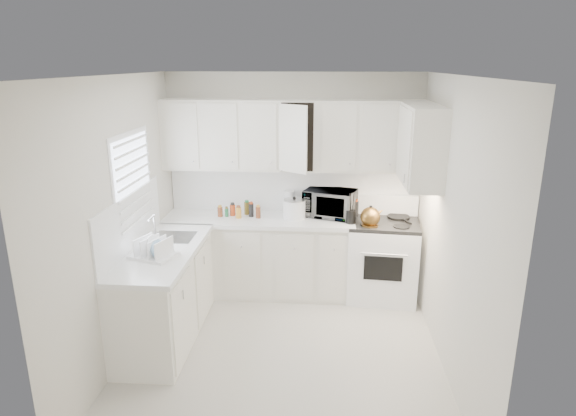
# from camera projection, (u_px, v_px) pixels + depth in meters

# --- Properties ---
(floor) EXTENTS (3.20, 3.20, 0.00)m
(floor) POSITION_uv_depth(u_px,v_px,m) (283.00, 351.00, 4.82)
(floor) COLOR beige
(floor) RESTS_ON ground
(ceiling) EXTENTS (3.20, 3.20, 0.00)m
(ceiling) POSITION_uv_depth(u_px,v_px,m) (282.00, 75.00, 4.08)
(ceiling) COLOR white
(ceiling) RESTS_ON ground
(wall_back) EXTENTS (3.00, 0.00, 3.00)m
(wall_back) POSITION_uv_depth(u_px,v_px,m) (293.00, 183.00, 5.98)
(wall_back) COLOR silver
(wall_back) RESTS_ON ground
(wall_front) EXTENTS (3.00, 0.00, 3.00)m
(wall_front) POSITION_uv_depth(u_px,v_px,m) (259.00, 310.00, 2.92)
(wall_front) COLOR silver
(wall_front) RESTS_ON ground
(wall_left) EXTENTS (0.00, 3.20, 3.20)m
(wall_left) POSITION_uv_depth(u_px,v_px,m) (120.00, 221.00, 4.56)
(wall_left) COLOR silver
(wall_left) RESTS_ON ground
(wall_right) EXTENTS (0.00, 3.20, 3.20)m
(wall_right) POSITION_uv_depth(u_px,v_px,m) (452.00, 229.00, 4.35)
(wall_right) COLOR silver
(wall_right) RESTS_ON ground
(window_blinds) EXTENTS (0.06, 0.96, 1.06)m
(window_blinds) POSITION_uv_depth(u_px,v_px,m) (134.00, 185.00, 4.82)
(window_blinds) COLOR white
(window_blinds) RESTS_ON wall_left
(lower_cabinets_back) EXTENTS (2.22, 0.60, 0.90)m
(lower_cabinets_back) POSITION_uv_depth(u_px,v_px,m) (259.00, 257.00, 5.96)
(lower_cabinets_back) COLOR silver
(lower_cabinets_back) RESTS_ON floor
(lower_cabinets_left) EXTENTS (0.60, 1.60, 0.90)m
(lower_cabinets_left) POSITION_uv_depth(u_px,v_px,m) (165.00, 296.00, 4.97)
(lower_cabinets_left) COLOR silver
(lower_cabinets_left) RESTS_ON floor
(countertop_back) EXTENTS (2.24, 0.64, 0.05)m
(countertop_back) POSITION_uv_depth(u_px,v_px,m) (259.00, 220.00, 5.82)
(countertop_back) COLOR silver
(countertop_back) RESTS_ON lower_cabinets_back
(countertop_left) EXTENTS (0.64, 1.62, 0.05)m
(countertop_left) POSITION_uv_depth(u_px,v_px,m) (163.00, 252.00, 4.83)
(countertop_left) COLOR silver
(countertop_left) RESTS_ON lower_cabinets_left
(backsplash_back) EXTENTS (2.98, 0.02, 0.55)m
(backsplash_back) POSITION_uv_depth(u_px,v_px,m) (293.00, 189.00, 5.99)
(backsplash_back) COLOR white
(backsplash_back) RESTS_ON wall_back
(backsplash_left) EXTENTS (0.02, 1.60, 0.55)m
(backsplash_left) POSITION_uv_depth(u_px,v_px,m) (130.00, 222.00, 4.77)
(backsplash_left) COLOR white
(backsplash_left) RESTS_ON wall_left
(upper_cabinets_back) EXTENTS (3.00, 0.33, 0.80)m
(upper_cabinets_back) POSITION_uv_depth(u_px,v_px,m) (293.00, 170.00, 5.77)
(upper_cabinets_back) COLOR silver
(upper_cabinets_back) RESTS_ON wall_back
(upper_cabinets_right) EXTENTS (0.33, 0.90, 0.80)m
(upper_cabinets_right) POSITION_uv_depth(u_px,v_px,m) (418.00, 184.00, 5.08)
(upper_cabinets_right) COLOR silver
(upper_cabinets_right) RESTS_ON wall_right
(sink) EXTENTS (0.42, 0.38, 0.30)m
(sink) POSITION_uv_depth(u_px,v_px,m) (173.00, 226.00, 5.13)
(sink) COLOR gray
(sink) RESTS_ON countertop_left
(stove) EXTENTS (0.84, 0.71, 1.21)m
(stove) POSITION_uv_depth(u_px,v_px,m) (383.00, 250.00, 5.77)
(stove) COLOR white
(stove) RESTS_ON floor
(tea_kettle) EXTENTS (0.34, 0.31, 0.25)m
(tea_kettle) POSITION_uv_depth(u_px,v_px,m) (370.00, 215.00, 5.50)
(tea_kettle) COLOR brown
(tea_kettle) RESTS_ON stove
(frying_pan) EXTENTS (0.40, 0.50, 0.04)m
(frying_pan) POSITION_uv_depth(u_px,v_px,m) (399.00, 216.00, 5.81)
(frying_pan) COLOR black
(frying_pan) RESTS_ON stove
(microwave) EXTENTS (0.65, 0.48, 0.39)m
(microwave) POSITION_uv_depth(u_px,v_px,m) (330.00, 200.00, 5.82)
(microwave) COLOR gray
(microwave) RESTS_ON countertop_back
(rice_cooker) EXTENTS (0.26, 0.26, 0.26)m
(rice_cooker) POSITION_uv_depth(u_px,v_px,m) (294.00, 208.00, 5.75)
(rice_cooker) COLOR white
(rice_cooker) RESTS_ON countertop_back
(paper_towel) EXTENTS (0.12, 0.12, 0.27)m
(paper_towel) POSITION_uv_depth(u_px,v_px,m) (289.00, 202.00, 5.97)
(paper_towel) COLOR white
(paper_towel) RESTS_ON countertop_back
(utensil_crock) EXTENTS (0.12, 0.12, 0.36)m
(utensil_crock) POSITION_uv_depth(u_px,v_px,m) (351.00, 208.00, 5.56)
(utensil_crock) COLOR black
(utensil_crock) RESTS_ON countertop_back
(dish_rack) EXTENTS (0.47, 0.41, 0.22)m
(dish_rack) POSITION_uv_depth(u_px,v_px,m) (153.00, 246.00, 4.61)
(dish_rack) COLOR white
(dish_rack) RESTS_ON countertop_left
(spice_left_0) EXTENTS (0.06, 0.06, 0.13)m
(spice_left_0) POSITION_uv_depth(u_px,v_px,m) (222.00, 208.00, 5.95)
(spice_left_0) COLOR brown
(spice_left_0) RESTS_ON countertop_back
(spice_left_1) EXTENTS (0.06, 0.06, 0.13)m
(spice_left_1) POSITION_uv_depth(u_px,v_px,m) (227.00, 211.00, 5.86)
(spice_left_1) COLOR #246C3C
(spice_left_1) RESTS_ON countertop_back
(spice_left_2) EXTENTS (0.06, 0.06, 0.13)m
(spice_left_2) POSITION_uv_depth(u_px,v_px,m) (234.00, 209.00, 5.94)
(spice_left_2) COLOR #BF4119
(spice_left_2) RESTS_ON countertop_back
(spice_left_3) EXTENTS (0.06, 0.06, 0.13)m
(spice_left_3) POSITION_uv_depth(u_px,v_px,m) (239.00, 211.00, 5.85)
(spice_left_3) COLOR gold
(spice_left_3) RESTS_ON countertop_back
(spice_left_4) EXTENTS (0.06, 0.06, 0.13)m
(spice_left_4) POSITION_uv_depth(u_px,v_px,m) (247.00, 209.00, 5.93)
(spice_left_4) COLOR brown
(spice_left_4) RESTS_ON countertop_back
(spice_left_5) EXTENTS (0.06, 0.06, 0.13)m
(spice_left_5) POSITION_uv_depth(u_px,v_px,m) (252.00, 211.00, 5.84)
(spice_left_5) COLOR black
(spice_left_5) RESTS_ON countertop_back
(spice_left_6) EXTENTS (0.06, 0.06, 0.13)m
(spice_left_6) POSITION_uv_depth(u_px,v_px,m) (259.00, 209.00, 5.92)
(spice_left_6) COLOR brown
(spice_left_6) RESTS_ON countertop_back
(sauce_right_0) EXTENTS (0.06, 0.06, 0.19)m
(sauce_right_0) POSITION_uv_depth(u_px,v_px,m) (341.00, 207.00, 5.88)
(sauce_right_0) COLOR #BF4119
(sauce_right_0) RESTS_ON countertop_back
(sauce_right_1) EXTENTS (0.06, 0.06, 0.19)m
(sauce_right_1) POSITION_uv_depth(u_px,v_px,m) (346.00, 209.00, 5.82)
(sauce_right_1) COLOR gold
(sauce_right_1) RESTS_ON countertop_back
(sauce_right_2) EXTENTS (0.06, 0.06, 0.19)m
(sauce_right_2) POSITION_uv_depth(u_px,v_px,m) (351.00, 208.00, 5.87)
(sauce_right_2) COLOR brown
(sauce_right_2) RESTS_ON countertop_back
(sauce_right_3) EXTENTS (0.06, 0.06, 0.19)m
(sauce_right_3) POSITION_uv_depth(u_px,v_px,m) (356.00, 209.00, 5.81)
(sauce_right_3) COLOR black
(sauce_right_3) RESTS_ON countertop_back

